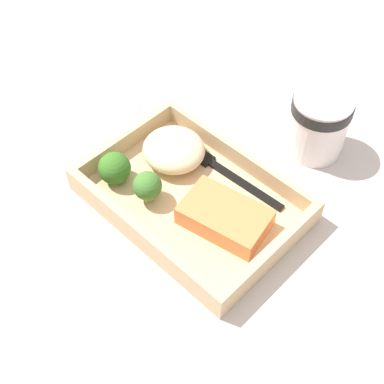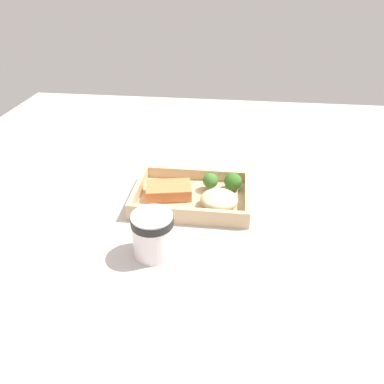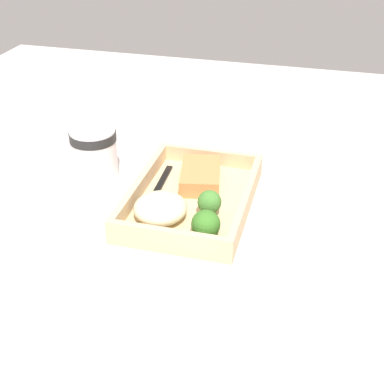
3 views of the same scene
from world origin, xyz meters
The scene contains 10 objects.
ground_plane centered at (0.00, 0.00, -1.00)cm, with size 160.00×160.00×2.00cm, color beige.
takeout_tray centered at (0.00, 0.00, 0.60)cm, with size 28.34×19.78×1.20cm, color #CDB083.
tray_rim centered at (0.00, 0.00, 2.65)cm, with size 28.34×19.78×2.91cm.
salmon_fillet centered at (-5.85, 0.12, 2.69)cm, with size 11.04×6.85×2.98cm, color #E97F46.
mashed_potatoes centered at (6.88, -3.40, 3.17)cm, with size 8.97×8.66×3.94cm, color beige.
broccoli_floret_1 centered at (4.23, 4.03, 3.83)cm, with size 3.90×3.90×4.69cm.
broccoli_floret_2 centered at (9.92, 4.84, 3.51)cm, with size 4.49×4.49×4.62cm.
fork centered at (-0.87, -6.59, 1.42)cm, with size 15.86×2.37×0.44cm.
paper_cup centered at (-5.44, -20.12, 5.29)cm, with size 8.53×8.53×9.47cm.
receipt_slip centered at (20.81, -0.33, 0.12)cm, with size 7.17×15.42×0.24cm, color white.
Camera 2 is at (9.40, -77.68, 51.86)cm, focal length 35.00 mm.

